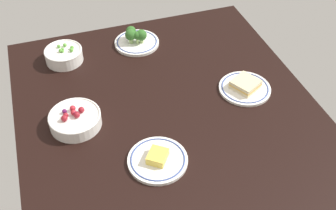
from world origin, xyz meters
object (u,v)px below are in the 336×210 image
at_px(plate_broccoli, 136,39).
at_px(bowl_peas, 64,55).
at_px(plate_sandwich, 245,87).
at_px(plate_cheese, 158,159).
at_px(bowl_berries, 75,119).

bearing_deg(plate_broccoli, bowl_peas, -85.93).
distance_m(plate_sandwich, plate_cheese, 0.48).
bearing_deg(bowl_peas, plate_sandwich, 57.57).
relative_size(bowl_peas, bowl_berries, 0.85).
xyz_separation_m(plate_sandwich, bowl_peas, (-0.39, -0.62, 0.02)).
bearing_deg(bowl_berries, plate_broccoli, 140.86).
bearing_deg(bowl_berries, bowl_peas, 177.63).
bearing_deg(plate_cheese, bowl_peas, -161.82).
relative_size(bowl_berries, plate_broccoli, 0.94).
bearing_deg(bowl_berries, plate_cheese, 42.01).
xyz_separation_m(plate_sandwich, plate_broccoli, (-0.42, -0.31, 0.01)).
relative_size(plate_sandwich, bowl_peas, 1.29).
bearing_deg(plate_broccoli, bowl_berries, -39.14).
height_order(plate_cheese, bowl_berries, bowl_berries).
distance_m(plate_cheese, plate_broccoli, 0.65).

